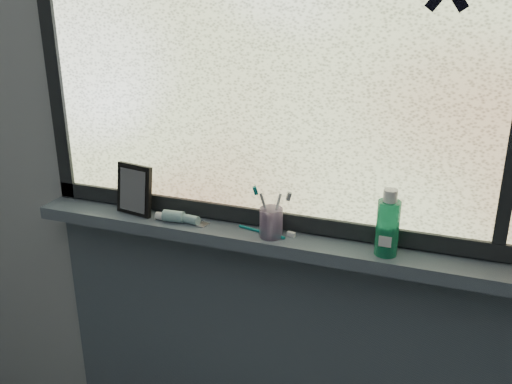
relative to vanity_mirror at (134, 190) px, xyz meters
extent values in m
cube|color=#9EA3A8|center=(0.48, 0.08, 0.15)|extent=(3.00, 0.01, 2.50)
cube|color=#485360|center=(0.48, 0.00, -0.10)|extent=(1.62, 0.14, 0.04)
cube|color=#485360|center=(0.48, 0.06, -0.61)|extent=(1.62, 0.02, 0.98)
cube|color=silver|center=(0.48, 0.05, 0.43)|extent=(1.50, 0.01, 1.00)
cube|color=black|center=(0.48, 0.05, -0.05)|extent=(1.60, 0.03, 0.05)
cube|color=black|center=(-0.29, 0.05, 0.43)|extent=(0.05, 0.03, 1.10)
cube|color=black|center=(0.00, 0.00, 0.00)|extent=(0.14, 0.09, 0.16)
cylinder|color=#BA96C7|center=(0.47, -0.02, -0.04)|extent=(0.09, 0.09, 0.09)
cylinder|color=#1FA46D|center=(0.80, -0.01, 0.01)|extent=(0.07, 0.07, 0.16)
camera|label=1|loc=(0.95, -1.46, 0.64)|focal=40.00mm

